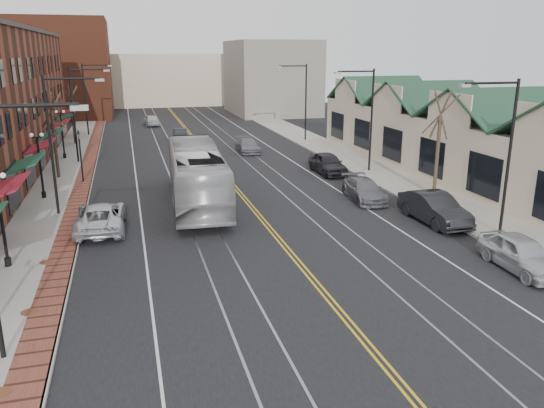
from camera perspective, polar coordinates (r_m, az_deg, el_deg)
ground at (r=20.29m, az=7.55°, el=-11.74°), size 160.00×160.00×0.00m
sidewalk_left at (r=37.93m, az=-22.09°, el=0.63°), size 4.00×120.00×0.15m
sidewalk_right at (r=42.25m, az=12.14°, el=2.96°), size 4.00×120.00×0.15m
building_right at (r=44.89m, az=19.18°, el=6.09°), size 8.00×36.00×4.60m
backdrop_left at (r=86.92m, az=-21.78°, el=13.41°), size 14.00×18.00×14.00m
backdrop_mid at (r=101.82m, az=-11.59°, el=13.02°), size 22.00×14.00×9.00m
backdrop_right at (r=84.51m, az=-0.11°, el=13.45°), size 12.00×16.00×11.00m
streetlight_l_1 at (r=32.96m, az=-22.07°, el=7.27°), size 3.33×0.25×8.00m
streetlight_l_2 at (r=48.79m, az=-20.11°, el=9.98°), size 3.33×0.25×8.00m
streetlight_l_3 at (r=64.71m, az=-19.11°, el=11.35°), size 3.33×0.25×8.00m
streetlight_r_0 at (r=29.27m, az=23.63°, el=6.12°), size 3.33×0.25×8.00m
streetlight_r_1 at (r=42.79m, az=10.15°, el=9.96°), size 3.33×0.25×8.00m
streetlight_r_2 at (r=57.60m, az=3.24°, el=11.70°), size 3.33×0.25×8.00m
lamppost_l_1 at (r=26.09m, az=-27.04°, el=-1.78°), size 0.84×0.28×4.27m
lamppost_l_2 at (r=37.57m, az=-23.64°, el=3.66°), size 0.84×0.28×4.27m
lamppost_l_3 at (r=51.26m, az=-21.62°, el=6.89°), size 0.84×0.28×4.27m
tree_left_near at (r=43.18m, az=-22.41°, el=7.03°), size 1.78×1.37×6.48m
tree_left_far at (r=59.00m, az=-20.69°, el=9.11°), size 1.66×1.28×6.02m
tree_right_mid at (r=36.72m, az=17.47°, el=6.48°), size 1.90×1.46×6.93m
manhole_near at (r=17.62m, az=-27.15°, el=-17.62°), size 0.60×0.60×0.02m
manhole_mid at (r=21.90m, az=-24.66°, el=-10.51°), size 0.60×0.60×0.02m
manhole_far at (r=26.44m, az=-23.08°, el=-5.77°), size 0.60×0.60×0.02m
traffic_signal at (r=41.20m, az=-19.92°, el=5.25°), size 0.18×0.15×3.80m
transit_bus at (r=34.05m, az=-8.14°, el=3.11°), size 3.90×13.53×3.72m
parked_suv at (r=30.30m, az=-17.95°, el=-1.30°), size 2.68×5.59×1.54m
parked_car_a at (r=26.10m, az=25.24°, el=-4.83°), size 2.05×4.68×1.57m
parked_car_b at (r=31.43m, az=17.06°, el=-0.44°), size 1.97×5.26×1.71m
parked_car_c at (r=35.21m, az=9.89°, el=1.50°), size 2.35×4.92×1.39m
parked_car_d at (r=42.61m, az=6.02°, el=4.38°), size 1.96×4.86×1.66m
distant_car_left at (r=59.84m, az=-9.87°, el=7.44°), size 1.50×4.00×1.30m
distant_car_right at (r=51.60m, az=-2.62°, el=6.32°), size 1.99×4.63×1.33m
distant_car_far at (r=72.03m, az=-12.88°, el=8.78°), size 2.17×4.43×1.45m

